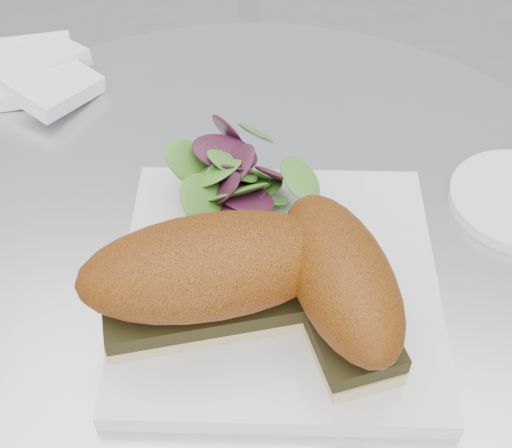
% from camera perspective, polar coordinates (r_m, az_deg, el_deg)
% --- Properties ---
extents(table, '(0.70, 0.70, 0.73)m').
position_cam_1_polar(table, '(0.78, -0.33, -14.08)').
color(table, silver).
rests_on(table, ground).
extents(plate, '(0.28, 0.28, 0.02)m').
position_cam_1_polar(plate, '(0.55, 1.82, -4.82)').
color(plate, white).
rests_on(plate, table).
extents(sandwich_left, '(0.20, 0.15, 0.08)m').
position_cam_1_polar(sandwich_left, '(0.50, -3.63, -4.00)').
color(sandwich_left, beige).
rests_on(sandwich_left, plate).
extents(sandwich_right, '(0.13, 0.16, 0.08)m').
position_cam_1_polar(sandwich_right, '(0.49, 6.73, -4.76)').
color(sandwich_right, beige).
rests_on(sandwich_right, plate).
extents(salad, '(0.11, 0.11, 0.05)m').
position_cam_1_polar(salad, '(0.58, -1.85, 3.56)').
color(salad, '#4E922F').
rests_on(salad, plate).
extents(napkin, '(0.15, 0.15, 0.02)m').
position_cam_1_polar(napkin, '(0.77, -17.21, 10.83)').
color(napkin, white).
rests_on(napkin, table).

